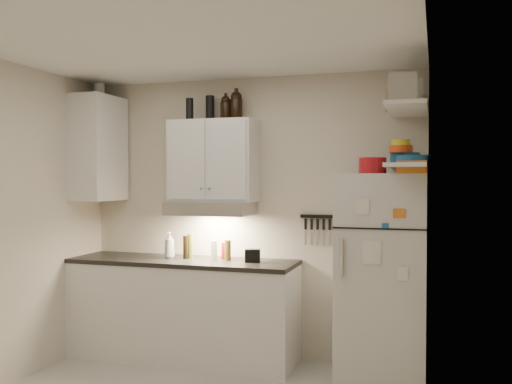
% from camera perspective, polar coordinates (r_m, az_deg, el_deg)
% --- Properties ---
extents(ceiling, '(3.20, 3.00, 0.02)m').
position_cam_1_polar(ceiling, '(4.05, -7.49, 14.92)').
color(ceiling, white).
rests_on(ceiling, ground).
extents(back_wall, '(3.20, 0.02, 2.60)m').
position_cam_1_polar(back_wall, '(5.35, -0.59, -2.51)').
color(back_wall, beige).
rests_on(back_wall, ground).
extents(right_wall, '(0.02, 3.00, 2.60)m').
position_cam_1_polar(right_wall, '(3.58, 16.69, -4.47)').
color(right_wall, beige).
rests_on(right_wall, ground).
extents(base_cabinet, '(2.10, 0.60, 0.88)m').
position_cam_1_polar(base_cabinet, '(5.39, -7.32, -11.74)').
color(base_cabinet, white).
rests_on(base_cabinet, floor).
extents(countertop, '(2.10, 0.62, 0.04)m').
position_cam_1_polar(countertop, '(5.31, -7.33, -6.90)').
color(countertop, black).
rests_on(countertop, base_cabinet).
extents(upper_cabinet, '(0.80, 0.33, 0.75)m').
position_cam_1_polar(upper_cabinet, '(5.28, -4.28, 3.13)').
color(upper_cabinet, white).
rests_on(upper_cabinet, back_wall).
extents(side_cabinet, '(0.33, 0.55, 1.00)m').
position_cam_1_polar(side_cabinet, '(5.69, -15.50, 4.22)').
color(side_cabinet, white).
rests_on(side_cabinet, left_wall).
extents(range_hood, '(0.76, 0.46, 0.12)m').
position_cam_1_polar(range_hood, '(5.22, -4.54, -1.62)').
color(range_hood, silver).
rests_on(range_hood, back_wall).
extents(fridge, '(0.70, 0.68, 1.70)m').
position_cam_1_polar(fridge, '(4.81, 12.52, -8.38)').
color(fridge, silver).
rests_on(fridge, floor).
extents(shelf_hi, '(0.30, 0.95, 0.03)m').
position_cam_1_polar(shelf_hi, '(4.63, 14.95, 8.00)').
color(shelf_hi, white).
rests_on(shelf_hi, right_wall).
extents(shelf_lo, '(0.30, 0.95, 0.03)m').
position_cam_1_polar(shelf_lo, '(4.60, 14.92, 2.55)').
color(shelf_lo, white).
rests_on(shelf_lo, right_wall).
extents(knife_strip, '(0.42, 0.02, 0.03)m').
position_cam_1_polar(knife_strip, '(5.15, 6.75, -2.45)').
color(knife_strip, black).
rests_on(knife_strip, back_wall).
extents(dutch_oven, '(0.23, 0.23, 0.13)m').
position_cam_1_polar(dutch_oven, '(4.65, 11.57, 2.60)').
color(dutch_oven, '#AD1419').
rests_on(dutch_oven, fridge).
extents(book_stack, '(0.25, 0.30, 0.09)m').
position_cam_1_polar(book_stack, '(4.51, 15.55, 2.40)').
color(book_stack, orange).
rests_on(book_stack, fridge).
extents(spice_jar, '(0.06, 0.06, 0.09)m').
position_cam_1_polar(spice_jar, '(4.74, 12.46, 2.31)').
color(spice_jar, silver).
rests_on(spice_jar, fridge).
extents(stock_pot, '(0.32, 0.32, 0.18)m').
position_cam_1_polar(stock_pot, '(4.86, 14.30, 8.95)').
color(stock_pot, silver).
rests_on(stock_pot, shelf_hi).
extents(tin_a, '(0.20, 0.18, 0.19)m').
position_cam_1_polar(tin_a, '(4.51, 15.08, 9.57)').
color(tin_a, '#AAAAAD').
rests_on(tin_a, shelf_hi).
extents(tin_b, '(0.21, 0.21, 0.20)m').
position_cam_1_polar(tin_b, '(4.32, 14.47, 10.02)').
color(tin_b, '#AAAAAD').
rests_on(tin_b, shelf_hi).
extents(bowl_teal, '(0.24, 0.24, 0.09)m').
position_cam_1_polar(bowl_teal, '(4.81, 14.67, 3.24)').
color(bowl_teal, '#19568C').
rests_on(bowl_teal, shelf_lo).
extents(bowl_orange, '(0.19, 0.19, 0.06)m').
position_cam_1_polar(bowl_orange, '(4.75, 14.27, 4.18)').
color(bowl_orange, '#DE4B14').
rests_on(bowl_orange, bowl_teal).
extents(bowl_yellow, '(0.15, 0.15, 0.05)m').
position_cam_1_polar(bowl_yellow, '(4.76, 14.27, 4.80)').
color(bowl_yellow, '#CED826').
rests_on(bowl_yellow, bowl_orange).
extents(plates, '(0.35, 0.35, 0.07)m').
position_cam_1_polar(plates, '(4.63, 15.51, 3.13)').
color(plates, '#19568C').
rests_on(plates, shelf_lo).
extents(growler_a, '(0.12, 0.12, 0.23)m').
position_cam_1_polar(growler_a, '(5.31, -3.06, 8.43)').
color(growler_a, black).
rests_on(growler_a, upper_cabinet).
extents(growler_b, '(0.13, 0.13, 0.27)m').
position_cam_1_polar(growler_b, '(5.29, -1.98, 8.67)').
color(growler_b, black).
rests_on(growler_b, upper_cabinet).
extents(thermos_a, '(0.10, 0.10, 0.24)m').
position_cam_1_polar(thermos_a, '(5.41, -4.62, 8.33)').
color(thermos_a, black).
rests_on(thermos_a, upper_cabinet).
extents(thermos_b, '(0.08, 0.08, 0.20)m').
position_cam_1_polar(thermos_b, '(5.33, -6.65, 8.23)').
color(thermos_b, black).
rests_on(thermos_b, upper_cabinet).
extents(side_jar, '(0.13, 0.13, 0.14)m').
position_cam_1_polar(side_jar, '(5.82, -15.40, 9.79)').
color(side_jar, silver).
rests_on(side_jar, side_cabinet).
extents(soap_bottle, '(0.11, 0.11, 0.27)m').
position_cam_1_polar(soap_bottle, '(5.38, -8.65, -5.12)').
color(soap_bottle, white).
rests_on(soap_bottle, countertop).
extents(pepper_mill, '(0.06, 0.06, 0.19)m').
position_cam_1_polar(pepper_mill, '(5.19, -2.84, -5.82)').
color(pepper_mill, brown).
rests_on(pepper_mill, countertop).
extents(oil_bottle, '(0.05, 0.05, 0.23)m').
position_cam_1_polar(oil_bottle, '(5.32, -6.58, -5.38)').
color(oil_bottle, '#5B6619').
rests_on(oil_bottle, countertop).
extents(vinegar_bottle, '(0.05, 0.05, 0.21)m').
position_cam_1_polar(vinegar_bottle, '(5.32, -7.08, -5.51)').
color(vinegar_bottle, black).
rests_on(vinegar_bottle, countertop).
extents(clear_bottle, '(0.07, 0.07, 0.17)m').
position_cam_1_polar(clear_bottle, '(5.25, -4.22, -5.82)').
color(clear_bottle, silver).
rests_on(clear_bottle, countertop).
extents(red_jar, '(0.10, 0.10, 0.15)m').
position_cam_1_polar(red_jar, '(5.28, -3.07, -5.88)').
color(red_jar, '#AD1419').
rests_on(red_jar, countertop).
extents(caddy, '(0.15, 0.12, 0.11)m').
position_cam_1_polar(caddy, '(5.08, -0.34, -6.38)').
color(caddy, black).
rests_on(caddy, countertop).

